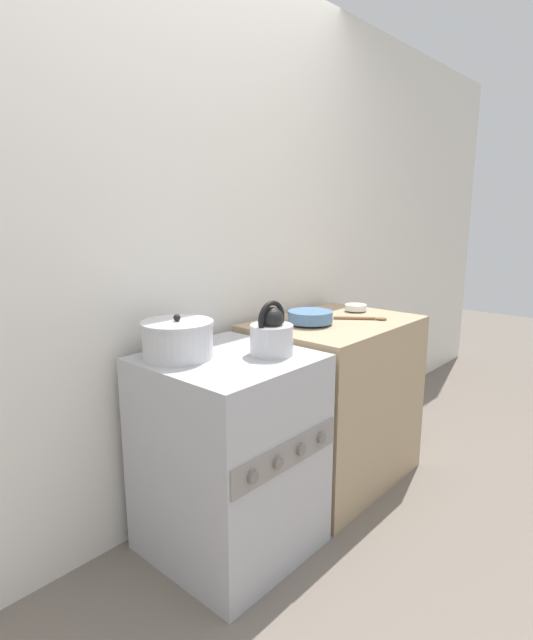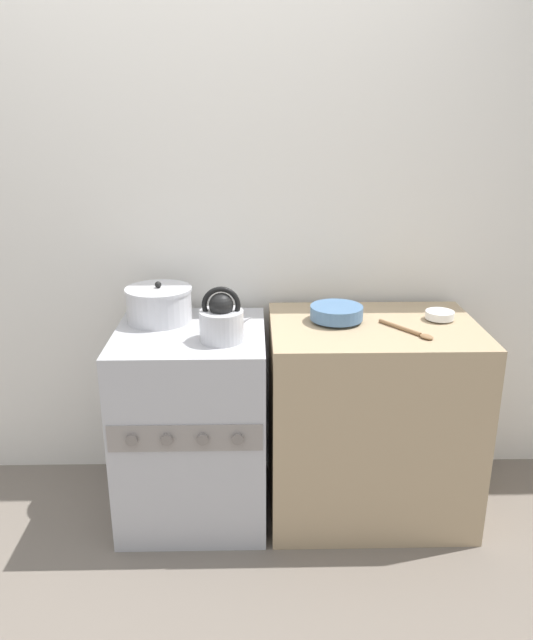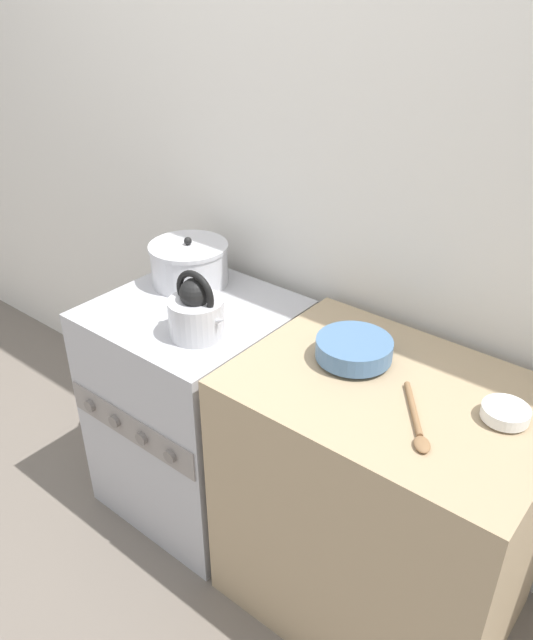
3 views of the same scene
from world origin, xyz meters
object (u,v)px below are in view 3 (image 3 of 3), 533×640
object	(u,v)px
stove	(198,407)
enamel_bowl	(354,349)
cooking_pot	(189,263)
small_ceramic_bowl	(505,413)
kettle	(197,312)

from	to	relation	value
stove	enamel_bowl	size ratio (longest dim) A/B	3.84
cooking_pot	small_ceramic_bowl	world-z (taller)	cooking_pot
kettle	enamel_bowl	bearing A→B (deg)	18.57
stove	cooking_pot	bearing A→B (deg)	135.46
enamel_bowl	cooking_pot	bearing A→B (deg)	173.22
stove	small_ceramic_bowl	bearing A→B (deg)	3.09
cooking_pot	small_ceramic_bowl	xyz separation A→B (m)	(1.17, -0.08, -0.03)
stove	enamel_bowl	world-z (taller)	enamel_bowl
enamel_bowl	kettle	bearing A→B (deg)	-161.43
small_ceramic_bowl	stove	bearing A→B (deg)	-176.91
stove	enamel_bowl	bearing A→B (deg)	4.45
cooking_pot	enamel_bowl	distance (m)	0.75
stove	kettle	distance (m)	0.53
stove	kettle	size ratio (longest dim) A/B	3.83
small_ceramic_bowl	enamel_bowl	bearing A→B (deg)	-178.82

